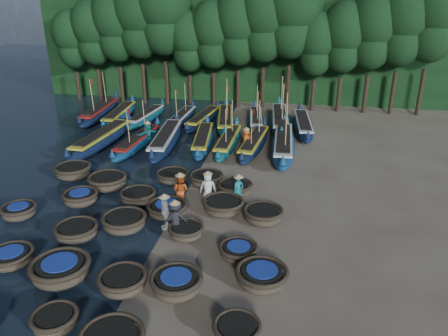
% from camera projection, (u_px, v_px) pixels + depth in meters
% --- Properties ---
extents(ground, '(120.00, 120.00, 0.00)m').
position_uv_depth(ground, '(181.00, 201.00, 23.24)').
color(ground, '#7A7059').
rests_on(ground, ground).
extents(foliage_wall, '(40.00, 3.00, 10.00)m').
position_uv_depth(foliage_wall, '(242.00, 48.00, 42.66)').
color(foliage_wall, black).
rests_on(foliage_wall, ground).
extents(coracle_2, '(1.81, 1.81, 0.64)m').
position_uv_depth(coracle_2, '(55.00, 320.00, 14.46)').
color(coracle_2, '#4D4430').
rests_on(coracle_2, ground).
extents(coracle_4, '(1.63, 1.63, 0.65)m').
position_uv_depth(coracle_4, '(237.00, 330.00, 14.04)').
color(coracle_4, '#4D4430').
rests_on(coracle_4, ground).
extents(coracle_5, '(2.29, 2.29, 0.66)m').
position_uv_depth(coracle_5, '(11.00, 257.00, 17.81)').
color(coracle_5, '#4D4430').
rests_on(coracle_5, ground).
extents(coracle_6, '(2.78, 2.78, 0.85)m').
position_uv_depth(coracle_6, '(61.00, 269.00, 16.84)').
color(coracle_6, '#4D4430').
rests_on(coracle_6, ground).
extents(coracle_7, '(1.90, 1.90, 0.75)m').
position_uv_depth(coracle_7, '(123.00, 281.00, 16.27)').
color(coracle_7, '#4D4430').
rests_on(coracle_7, ground).
extents(coracle_8, '(2.20, 2.20, 0.79)m').
position_uv_depth(coracle_8, '(176.00, 283.00, 16.12)').
color(coracle_8, '#4D4430').
rests_on(coracle_8, ground).
extents(coracle_9, '(2.49, 2.49, 0.74)m').
position_uv_depth(coracle_9, '(262.00, 276.00, 16.56)').
color(coracle_9, '#4D4430').
rests_on(coracle_9, ground).
extents(coracle_10, '(1.96, 1.96, 0.69)m').
position_uv_depth(coracle_10, '(19.00, 211.00, 21.41)').
color(coracle_10, '#4D4430').
rests_on(coracle_10, ground).
extents(coracle_11, '(2.25, 2.25, 0.72)m').
position_uv_depth(coracle_11, '(76.00, 231.00, 19.64)').
color(coracle_11, '#4D4430').
rests_on(coracle_11, ground).
extents(coracle_12, '(2.12, 2.12, 0.79)m').
position_uv_depth(coracle_12, '(124.00, 222.00, 20.34)').
color(coracle_12, '#4D4430').
rests_on(coracle_12, ground).
extents(coracle_13, '(1.99, 1.99, 0.66)m').
position_uv_depth(coracle_13, '(186.00, 231.00, 19.71)').
color(coracle_13, '#4D4430').
rests_on(coracle_13, ground).
extents(coracle_14, '(1.70, 1.70, 0.63)m').
position_uv_depth(coracle_14, '(238.00, 251.00, 18.24)').
color(coracle_14, '#4D4430').
rests_on(coracle_14, ground).
extents(coracle_15, '(1.87, 1.87, 0.74)m').
position_uv_depth(coracle_15, '(80.00, 197.00, 22.72)').
color(coracle_15, '#4D4430').
rests_on(coracle_15, ground).
extents(coracle_16, '(2.25, 2.25, 0.69)m').
position_uv_depth(coracle_16, '(138.00, 196.00, 22.94)').
color(coracle_16, '#4D4430').
rests_on(coracle_16, ground).
extents(coracle_17, '(2.04, 2.04, 0.70)m').
position_uv_depth(coracle_17, '(168.00, 209.00, 21.62)').
color(coracle_17, '#4D4430').
rests_on(coracle_17, ground).
extents(coracle_18, '(2.18, 2.18, 0.78)m').
position_uv_depth(coracle_18, '(223.00, 206.00, 21.85)').
color(coracle_18, '#4D4430').
rests_on(coracle_18, ground).
extents(coracle_19, '(2.17, 2.17, 0.76)m').
position_uv_depth(coracle_19, '(263.00, 215.00, 21.00)').
color(coracle_19, '#4D4430').
rests_on(coracle_19, ground).
extents(coracle_20, '(2.17, 2.17, 0.84)m').
position_uv_depth(coracle_20, '(73.00, 171.00, 25.83)').
color(coracle_20, '#4D4430').
rests_on(coracle_20, ground).
extents(coracle_21, '(2.68, 2.68, 0.85)m').
position_uv_depth(coracle_21, '(107.00, 182.00, 24.43)').
color(coracle_21, '#4D4430').
rests_on(coracle_21, ground).
extents(coracle_22, '(2.07, 2.07, 0.66)m').
position_uv_depth(coracle_22, '(173.00, 176.00, 25.41)').
color(coracle_22, '#4D4430').
rests_on(coracle_22, ground).
extents(coracle_23, '(2.17, 2.17, 0.73)m').
position_uv_depth(coracle_23, '(207.00, 179.00, 24.94)').
color(coracle_23, '#4D4430').
rests_on(coracle_23, ground).
extents(coracle_24, '(2.23, 2.23, 0.76)m').
position_uv_depth(coracle_24, '(235.00, 188.00, 23.74)').
color(coracle_24, '#4D4430').
rests_on(coracle_24, ground).
extents(long_boat_2, '(2.26, 9.00, 1.59)m').
position_uv_depth(long_boat_2, '(102.00, 139.00, 30.84)').
color(long_boat_2, '#0F1D3A').
rests_on(long_boat_2, ground).
extents(long_boat_3, '(1.92, 7.67, 3.27)m').
position_uv_depth(long_boat_3, '(138.00, 142.00, 30.51)').
color(long_boat_3, navy).
rests_on(long_boat_3, ground).
extents(long_boat_4, '(2.41, 8.97, 1.59)m').
position_uv_depth(long_boat_4, '(166.00, 139.00, 30.77)').
color(long_boat_4, '#0F1D3A').
rests_on(long_boat_4, ground).
extents(long_boat_5, '(2.28, 7.74, 1.37)m').
position_uv_depth(long_boat_5, '(203.00, 140.00, 30.92)').
color(long_boat_5, navy).
rests_on(long_boat_5, ground).
extents(long_boat_6, '(1.45, 7.69, 3.27)m').
position_uv_depth(long_boat_6, '(228.00, 142.00, 30.57)').
color(long_boat_6, '#0E4254').
rests_on(long_boat_6, ground).
extents(long_boat_7, '(2.12, 7.83, 3.34)m').
position_uv_depth(long_boat_7, '(254.00, 143.00, 30.20)').
color(long_boat_7, '#0F1D3A').
rests_on(long_boat_7, ground).
extents(long_boat_8, '(1.95, 9.14, 3.89)m').
position_uv_depth(long_boat_8, '(283.00, 144.00, 29.75)').
color(long_boat_8, navy).
rests_on(long_boat_8, ground).
extents(long_boat_9, '(2.16, 8.78, 3.74)m').
position_uv_depth(long_boat_9, '(100.00, 112.00, 37.55)').
color(long_boat_9, '#0F1D3A').
rests_on(long_boat_9, ground).
extents(long_boat_10, '(2.03, 8.09, 1.43)m').
position_uv_depth(long_boat_10, '(120.00, 115.00, 36.86)').
color(long_boat_10, navy).
rests_on(long_boat_10, ground).
extents(long_boat_11, '(1.99, 7.24, 1.28)m').
position_uv_depth(long_boat_11, '(146.00, 117.00, 36.45)').
color(long_boat_11, '#0E4254').
rests_on(long_boat_11, ground).
extents(long_boat_12, '(1.53, 7.56, 3.21)m').
position_uv_depth(long_boat_12, '(181.00, 119.00, 35.82)').
color(long_boat_12, '#0F1D3A').
rests_on(long_boat_12, ground).
extents(long_boat_13, '(2.32, 7.55, 1.34)m').
position_uv_depth(long_boat_13, '(203.00, 119.00, 35.85)').
color(long_boat_13, '#0F1D3A').
rests_on(long_boat_13, ground).
extents(long_boat_14, '(2.88, 8.65, 3.72)m').
position_uv_depth(long_boat_14, '(226.00, 120.00, 35.19)').
color(long_boat_14, '#0E4254').
rests_on(long_boat_14, ground).
extents(long_boat_15, '(2.20, 7.36, 3.15)m').
position_uv_depth(long_boat_15, '(256.00, 120.00, 35.69)').
color(long_boat_15, navy).
rests_on(long_boat_15, ground).
extents(long_boat_16, '(2.33, 9.16, 3.90)m').
position_uv_depth(long_boat_16, '(280.00, 120.00, 35.19)').
color(long_boat_16, '#0E4254').
rests_on(long_boat_16, ground).
extents(long_boat_17, '(2.14, 8.18, 1.44)m').
position_uv_depth(long_boat_17, '(303.00, 125.00, 34.07)').
color(long_boat_17, '#0F1D3A').
rests_on(long_boat_17, ground).
extents(fisherman_0, '(0.92, 0.68, 1.94)m').
position_uv_depth(fisherman_0, '(208.00, 187.00, 22.73)').
color(fisherman_0, silver).
rests_on(fisherman_0, ground).
extents(fisherman_1, '(0.71, 0.71, 1.85)m').
position_uv_depth(fisherman_1, '(238.00, 189.00, 22.52)').
color(fisherman_1, '#1A6F6F').
rests_on(fisherman_1, ground).
extents(fisherman_2, '(1.01, 0.87, 1.99)m').
position_uv_depth(fisherman_2, '(181.00, 189.00, 22.43)').
color(fisherman_2, '#CA511B').
rests_on(fisherman_2, ground).
extents(fisherman_3, '(1.26, 0.99, 1.91)m').
position_uv_depth(fisherman_3, '(175.00, 218.00, 19.76)').
color(fisherman_3, black).
rests_on(fisherman_3, ground).
extents(fisherman_4, '(0.84, 1.08, 1.91)m').
position_uv_depth(fisherman_4, '(165.00, 211.00, 20.34)').
color(fisherman_4, silver).
rests_on(fisherman_4, ground).
extents(fisherman_5, '(1.51, 1.61, 2.01)m').
position_uv_depth(fisherman_5, '(148.00, 134.00, 30.80)').
color(fisherman_5, '#1A6F6F').
rests_on(fisherman_5, ground).
extents(fisherman_6, '(0.96, 0.98, 1.90)m').
position_uv_depth(fisherman_6, '(246.00, 140.00, 29.79)').
color(fisherman_6, '#CA511B').
rests_on(fisherman_6, ground).
extents(tree_0, '(3.68, 3.68, 8.68)m').
position_uv_depth(tree_0, '(72.00, 38.00, 41.68)').
color(tree_0, black).
rests_on(tree_0, ground).
extents(tree_1, '(4.09, 4.09, 9.65)m').
position_uv_depth(tree_1, '(94.00, 31.00, 41.05)').
color(tree_1, black).
rests_on(tree_1, ground).
extents(tree_2, '(4.51, 4.51, 10.63)m').
position_uv_depth(tree_2, '(116.00, 24.00, 40.42)').
color(tree_2, black).
rests_on(tree_2, ground).
extents(tree_3, '(4.92, 4.92, 11.60)m').
position_uv_depth(tree_3, '(139.00, 17.00, 39.79)').
color(tree_3, black).
rests_on(tree_3, ground).
extents(tree_4, '(5.34, 5.34, 12.58)m').
position_uv_depth(tree_4, '(163.00, 9.00, 39.16)').
color(tree_4, black).
rests_on(tree_4, ground).
extents(tree_5, '(3.68, 3.68, 8.68)m').
position_uv_depth(tree_5, '(189.00, 41.00, 39.83)').
color(tree_5, black).
rests_on(tree_5, ground).
extents(tree_6, '(4.09, 4.09, 9.65)m').
position_uv_depth(tree_6, '(213.00, 34.00, 39.20)').
color(tree_6, black).
rests_on(tree_6, ground).
extents(tree_7, '(4.51, 4.51, 10.63)m').
position_uv_depth(tree_7, '(239.00, 26.00, 38.57)').
color(tree_7, black).
rests_on(tree_7, ground).
extents(tree_8, '(4.92, 4.92, 11.60)m').
position_uv_depth(tree_8, '(265.00, 18.00, 37.94)').
color(tree_8, black).
rests_on(tree_8, ground).
extents(tree_9, '(5.34, 5.34, 12.58)m').
position_uv_depth(tree_9, '(292.00, 10.00, 37.31)').
color(tree_9, black).
rests_on(tree_9, ground).
extents(tree_10, '(3.68, 3.68, 8.68)m').
position_uv_depth(tree_10, '(317.00, 44.00, 37.98)').
color(tree_10, black).
rests_on(tree_10, ground).
extents(tree_11, '(4.09, 4.09, 9.65)m').
position_uv_depth(tree_11, '(345.00, 36.00, 37.35)').
color(tree_11, black).
rests_on(tree_11, ground).
extents(tree_12, '(4.51, 4.51, 10.63)m').
position_uv_depth(tree_12, '(374.00, 28.00, 36.71)').
color(tree_12, black).
rests_on(tree_12, ground).
extents(tree_13, '(4.92, 4.92, 11.60)m').
position_uv_depth(tree_13, '(404.00, 20.00, 36.08)').
color(tree_13, black).
rests_on(tree_13, ground).
extents(tree_14, '(5.34, 5.34, 12.58)m').
position_uv_depth(tree_14, '(435.00, 12.00, 35.45)').
color(tree_14, black).
rests_on(tree_14, ground).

